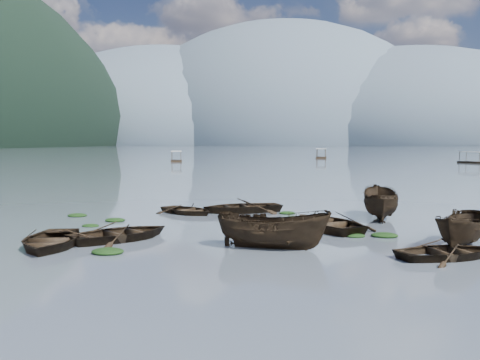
# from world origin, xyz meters

# --- Properties ---
(ground_plane) EXTENTS (2400.00, 2400.00, 0.00)m
(ground_plane) POSITION_xyz_m (0.00, 0.00, 0.00)
(ground_plane) COLOR #545D69
(haze_mtn_a) EXTENTS (520.00, 520.00, 280.00)m
(haze_mtn_a) POSITION_xyz_m (-260.00, 900.00, 0.00)
(haze_mtn_a) COLOR #475666
(haze_mtn_a) RESTS_ON ground
(haze_mtn_b) EXTENTS (520.00, 520.00, 340.00)m
(haze_mtn_b) POSITION_xyz_m (-60.00, 900.00, 0.00)
(haze_mtn_b) COLOR #475666
(haze_mtn_b) RESTS_ON ground
(haze_mtn_c) EXTENTS (520.00, 520.00, 260.00)m
(haze_mtn_c) POSITION_xyz_m (140.00, 900.00, 0.00)
(haze_mtn_c) COLOR #475666
(haze_mtn_c) RESTS_ON ground
(rowboat_0) EXTENTS (4.30, 5.24, 0.95)m
(rowboat_0) POSITION_xyz_m (-6.05, 0.98, 0.00)
(rowboat_0) COLOR black
(rowboat_0) RESTS_ON ground
(rowboat_1) EXTENTS (5.41, 5.54, 0.94)m
(rowboat_1) POSITION_xyz_m (-3.84, 2.96, 0.00)
(rowboat_1) COLOR black
(rowboat_1) RESTS_ON ground
(rowboat_2) EXTENTS (4.79, 2.30, 1.78)m
(rowboat_2) POSITION_xyz_m (2.82, 2.03, 0.00)
(rowboat_2) COLOR black
(rowboat_2) RESTS_ON ground
(rowboat_3) EXTENTS (5.61, 6.05, 1.02)m
(rowboat_3) POSITION_xyz_m (4.97, 7.15, 0.00)
(rowboat_3) COLOR black
(rowboat_3) RESTS_ON ground
(rowboat_4) EXTENTS (4.71, 4.16, 0.81)m
(rowboat_4) POSITION_xyz_m (9.29, 1.27, 0.00)
(rowboat_4) COLOR black
(rowboat_4) RESTS_ON ground
(rowboat_5) EXTENTS (3.41, 4.57, 1.66)m
(rowboat_5) POSITION_xyz_m (10.36, 3.54, 0.00)
(rowboat_5) COLOR black
(rowboat_5) RESTS_ON ground
(rowboat_6) EXTENTS (4.71, 4.45, 0.79)m
(rowboat_6) POSITION_xyz_m (-3.10, 11.63, 0.00)
(rowboat_6) COLOR black
(rowboat_6) RESTS_ON ground
(rowboat_7) EXTENTS (5.84, 5.20, 1.00)m
(rowboat_7) POSITION_xyz_m (-0.02, 12.82, 0.00)
(rowboat_7) COLOR black
(rowboat_7) RESTS_ON ground
(rowboat_8) EXTENTS (2.08, 5.04, 1.92)m
(rowboat_8) POSITION_xyz_m (7.93, 11.30, 0.00)
(rowboat_8) COLOR black
(rowboat_8) RESTS_ON ground
(weed_clump_0) EXTENTS (1.24, 1.02, 0.27)m
(weed_clump_0) POSITION_xyz_m (-3.29, 0.13, 0.00)
(weed_clump_0) COLOR black
(weed_clump_0) RESTS_ON ground
(weed_clump_1) EXTENTS (1.09, 0.87, 0.24)m
(weed_clump_1) POSITION_xyz_m (-6.16, 8.07, 0.00)
(weed_clump_1) COLOR black
(weed_clump_1) RESTS_ON ground
(weed_clump_2) EXTENTS (1.13, 0.91, 0.25)m
(weed_clump_2) POSITION_xyz_m (2.12, 4.04, 0.00)
(weed_clump_2) COLOR black
(weed_clump_2) RESTS_ON ground
(weed_clump_3) EXTENTS (0.92, 0.77, 0.20)m
(weed_clump_3) POSITION_xyz_m (6.21, 5.21, 0.00)
(weed_clump_3) COLOR black
(weed_clump_3) RESTS_ON ground
(weed_clump_4) EXTENTS (1.19, 0.95, 0.25)m
(weed_clump_4) POSITION_xyz_m (7.52, 5.40, 0.00)
(weed_clump_4) COLOR black
(weed_clump_4) RESTS_ON ground
(weed_clump_5) EXTENTS (1.11, 0.90, 0.24)m
(weed_clump_5) POSITION_xyz_m (-9.00, 9.55, 0.00)
(weed_clump_5) COLOR black
(weed_clump_5) RESTS_ON ground
(weed_clump_6) EXTENTS (0.87, 0.72, 0.18)m
(weed_clump_6) POSITION_xyz_m (-6.72, 6.24, 0.00)
(weed_clump_6) COLOR black
(weed_clump_6) RESTS_ON ground
(weed_clump_7) EXTENTS (0.97, 0.78, 0.21)m
(weed_clump_7) POSITION_xyz_m (2.76, 12.41, 0.00)
(weed_clump_7) COLOR black
(weed_clump_7) RESTS_ON ground
(pontoon_left) EXTENTS (3.84, 6.23, 2.22)m
(pontoon_left) POSITION_xyz_m (-26.49, 94.55, 0.00)
(pontoon_left) COLOR black
(pontoon_left) RESTS_ON ground
(pontoon_centre) EXTENTS (2.86, 6.56, 2.49)m
(pontoon_centre) POSITION_xyz_m (4.89, 122.94, 0.00)
(pontoon_centre) COLOR black
(pontoon_centre) RESTS_ON ground
(pontoon_right) EXTENTS (5.21, 6.20, 2.23)m
(pontoon_right) POSITION_xyz_m (35.15, 94.86, 0.00)
(pontoon_right) COLOR black
(pontoon_right) RESTS_ON ground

